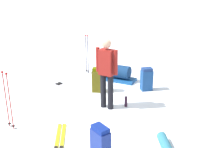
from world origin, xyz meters
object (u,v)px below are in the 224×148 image
Objects in this scene: backpack_large_dark at (147,79)px; ski_poles_planted_far at (87,52)px; backpack_small_spare at (99,80)px; skier_standing at (107,70)px; ski_poles_planted_near at (8,97)px; sleeping_mat_rolled at (165,144)px; thermos_bottle at (126,102)px; ski_pair_near at (59,84)px; gear_sled at (117,73)px; backpack_bright at (100,142)px.

ski_poles_planted_far is at bearing -163.27° from backpack_large_dark.
skier_standing is at bearing -19.86° from backpack_small_spare.
ski_poles_planted_near is (0.62, -2.53, 0.36)m from backpack_small_spare.
ski_poles_planted_near reaches higher than sleeping_mat_rolled.
ski_poles_planted_near is at bearing -101.69° from thermos_bottle.
ski_pair_near is 1.34m from backpack_small_spare.
ski_poles_planted_far is 4.86× the size of thermos_bottle.
thermos_bottle is (2.72, -0.43, -0.57)m from ski_poles_planted_far.
ski_poles_planted_near is 3.63m from gear_sled.
skier_standing is 6.54× the size of thermos_bottle.
backpack_bright is at bearing -25.94° from ski_poles_planted_far.
ski_poles_planted_near is 3.24m from sleeping_mat_rolled.
ski_pair_near is 6.98× the size of thermos_bottle.
backpack_large_dark reaches higher than thermos_bottle.
ski_poles_planted_near is (-0.01, -3.69, 0.38)m from backpack_large_dark.
skier_standing is 1.67m from backpack_large_dark.
backpack_small_spare is 0.54× the size of ski_poles_planted_far.
backpack_bright is (1.58, -1.14, -0.66)m from skier_standing.
backpack_small_spare is at bearing 149.57° from backpack_bright.
ski_poles_planted_far is at bearing 125.77° from ski_poles_planted_near.
ski_poles_planted_far is (-1.56, 0.50, 0.37)m from backpack_small_spare.
backpack_large_dark is 1.18× the size of sleeping_mat_rolled.
ski_poles_planted_far is 1.30m from gear_sled.
backpack_large_dark is 1.09m from gear_sled.
ski_pair_near is at bearing -146.41° from backpack_small_spare.
ski_poles_planted_far is at bearing 162.12° from backpack_small_spare.
ski_poles_planted_far reaches higher than ski_pair_near.
thermos_bottle is at bearing -8.98° from ski_poles_planted_far.
ski_poles_planted_near is at bearing -98.59° from skier_standing.
ski_poles_planted_near is (-1.91, -1.04, 0.40)m from backpack_bright.
backpack_large_dark is at bearing 12.94° from gear_sled.
skier_standing is 0.95m from thermos_bottle.
backpack_large_dark is 1.06× the size of backpack_bright.
gear_sled is at bearing 159.38° from sleeping_mat_rolled.
skier_standing reaches higher than ski_pair_near.
thermos_bottle is (1.16, 0.07, -0.20)m from backpack_small_spare.
skier_standing is at bearing 81.41° from ski_poles_planted_near.
gear_sled is at bearing -167.06° from backpack_large_dark.
skier_standing is at bearing 179.67° from sleeping_mat_rolled.
backpack_bright reaches higher than ski_pair_near.
skier_standing is 1.19m from backpack_small_spare.
backpack_small_spare is (-0.95, 0.34, -0.62)m from skier_standing.
gear_sled is (-0.43, 0.92, -0.11)m from backpack_small_spare.
skier_standing is 1.37× the size of ski_poles_planted_near.
skier_standing is 2.27m from ski_pair_near.
skier_standing reaches higher than backpack_small_spare.
skier_standing is 2.49× the size of backpack_small_spare.
backpack_small_spare is 1.02m from gear_sled.
backpack_bright is at bearing -35.91° from skier_standing.
skier_standing reaches higher than gear_sled.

